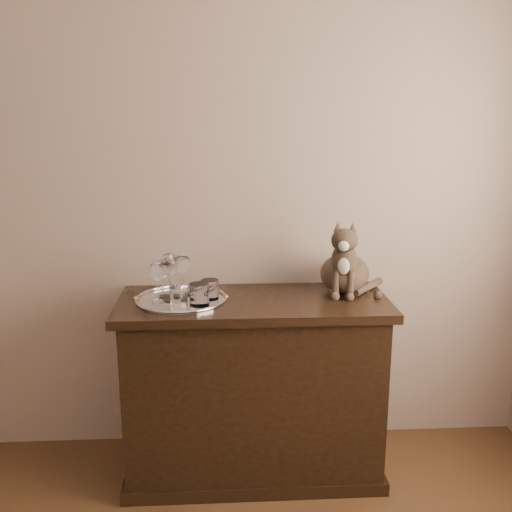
{
  "coord_description": "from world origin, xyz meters",
  "views": [
    {
      "loc": [
        0.47,
        -0.46,
        1.62
      ],
      "look_at": [
        0.61,
        1.95,
        1.05
      ],
      "focal_mm": 40.0,
      "sensor_mm": 36.0,
      "label": 1
    }
  ],
  "objects_px": {
    "wine_glass_d": "(170,277)",
    "cat": "(345,255)",
    "sideboard": "(253,388)",
    "tumbler_b": "(179,296)",
    "tray": "(181,300)",
    "wine_glass_a": "(164,278)",
    "tumbler_c": "(210,289)",
    "wine_glass_c": "(157,281)",
    "wine_glass_b": "(183,274)",
    "tumbler_a": "(199,294)"
  },
  "relations": [
    {
      "from": "sideboard",
      "to": "wine_glass_a",
      "type": "xyz_separation_m",
      "value": [
        -0.39,
        0.04,
        0.52
      ]
    },
    {
      "from": "wine_glass_c",
      "to": "tumbler_c",
      "type": "xyz_separation_m",
      "value": [
        0.22,
        0.02,
        -0.05
      ]
    },
    {
      "from": "tumbler_c",
      "to": "cat",
      "type": "height_order",
      "value": "cat"
    },
    {
      "from": "tray",
      "to": "wine_glass_b",
      "type": "xyz_separation_m",
      "value": [
        0.0,
        0.07,
        0.1
      ]
    },
    {
      "from": "tumbler_b",
      "to": "tray",
      "type": "bearing_deg",
      "value": 87.04
    },
    {
      "from": "tray",
      "to": "tumbler_b",
      "type": "height_order",
      "value": "tumbler_b"
    },
    {
      "from": "wine_glass_a",
      "to": "wine_glass_d",
      "type": "xyz_separation_m",
      "value": [
        0.03,
        -0.05,
        0.02
      ]
    },
    {
      "from": "wine_glass_a",
      "to": "wine_glass_c",
      "type": "distance_m",
      "value": 0.07
    },
    {
      "from": "wine_glass_d",
      "to": "cat",
      "type": "xyz_separation_m",
      "value": [
        0.79,
        0.11,
        0.06
      ]
    },
    {
      "from": "sideboard",
      "to": "wine_glass_b",
      "type": "distance_m",
      "value": 0.62
    },
    {
      "from": "tray",
      "to": "wine_glass_a",
      "type": "bearing_deg",
      "value": 149.28
    },
    {
      "from": "wine_glass_d",
      "to": "tumbler_a",
      "type": "xyz_separation_m",
      "value": [
        0.13,
        -0.08,
        -0.06
      ]
    },
    {
      "from": "wine_glass_d",
      "to": "cat",
      "type": "relative_size",
      "value": 0.61
    },
    {
      "from": "wine_glass_c",
      "to": "tumbler_b",
      "type": "height_order",
      "value": "wine_glass_c"
    },
    {
      "from": "cat",
      "to": "tumbler_b",
      "type": "bearing_deg",
      "value": -151.05
    },
    {
      "from": "cat",
      "to": "wine_glass_b",
      "type": "bearing_deg",
      "value": -162.06
    },
    {
      "from": "wine_glass_c",
      "to": "tray",
      "type": "bearing_deg",
      "value": 12.42
    },
    {
      "from": "wine_glass_c",
      "to": "wine_glass_b",
      "type": "bearing_deg",
      "value": 41.6
    },
    {
      "from": "tray",
      "to": "tumbler_a",
      "type": "bearing_deg",
      "value": -44.44
    },
    {
      "from": "sideboard",
      "to": "tumbler_a",
      "type": "relative_size",
      "value": 12.69
    },
    {
      "from": "tumbler_a",
      "to": "wine_glass_d",
      "type": "bearing_deg",
      "value": 148.55
    },
    {
      "from": "wine_glass_b",
      "to": "wine_glass_d",
      "type": "bearing_deg",
      "value": -126.32
    },
    {
      "from": "tumbler_a",
      "to": "tumbler_b",
      "type": "bearing_deg",
      "value": 178.26
    },
    {
      "from": "tray",
      "to": "tumbler_a",
      "type": "height_order",
      "value": "tumbler_a"
    },
    {
      "from": "sideboard",
      "to": "wine_glass_c",
      "type": "height_order",
      "value": "wine_glass_c"
    },
    {
      "from": "wine_glass_d",
      "to": "tumbler_c",
      "type": "bearing_deg",
      "value": 1.27
    },
    {
      "from": "wine_glass_a",
      "to": "wine_glass_c",
      "type": "xyz_separation_m",
      "value": [
        -0.02,
        -0.07,
        0.0
      ]
    },
    {
      "from": "wine_glass_d",
      "to": "cat",
      "type": "distance_m",
      "value": 0.8
    },
    {
      "from": "tray",
      "to": "wine_glass_d",
      "type": "relative_size",
      "value": 1.89
    },
    {
      "from": "sideboard",
      "to": "tumbler_b",
      "type": "relative_size",
      "value": 14.61
    },
    {
      "from": "sideboard",
      "to": "tumbler_a",
      "type": "height_order",
      "value": "tumbler_a"
    },
    {
      "from": "sideboard",
      "to": "wine_glass_c",
      "type": "distance_m",
      "value": 0.67
    },
    {
      "from": "tray",
      "to": "sideboard",
      "type": "bearing_deg",
      "value": 1.63
    },
    {
      "from": "wine_glass_d",
      "to": "sideboard",
      "type": "bearing_deg",
      "value": 1.63
    },
    {
      "from": "wine_glass_d",
      "to": "tumbler_c",
      "type": "xyz_separation_m",
      "value": [
        0.17,
        0.0,
        -0.06
      ]
    },
    {
      "from": "sideboard",
      "to": "tray",
      "type": "bearing_deg",
      "value": -178.37
    },
    {
      "from": "cat",
      "to": "tumbler_a",
      "type": "bearing_deg",
      "value": -149.08
    },
    {
      "from": "tumbler_c",
      "to": "wine_glass_c",
      "type": "bearing_deg",
      "value": -173.83
    },
    {
      "from": "wine_glass_d",
      "to": "wine_glass_b",
      "type": "bearing_deg",
      "value": 53.68
    },
    {
      "from": "tumbler_c",
      "to": "cat",
      "type": "xyz_separation_m",
      "value": [
        0.62,
        0.11,
        0.12
      ]
    },
    {
      "from": "wine_glass_d",
      "to": "cat",
      "type": "height_order",
      "value": "cat"
    },
    {
      "from": "wine_glass_d",
      "to": "cat",
      "type": "bearing_deg",
      "value": 7.89
    },
    {
      "from": "tumbler_b",
      "to": "wine_glass_d",
      "type": "bearing_deg",
      "value": 119.52
    },
    {
      "from": "sideboard",
      "to": "wine_glass_d",
      "type": "bearing_deg",
      "value": -178.37
    },
    {
      "from": "wine_glass_d",
      "to": "tumbler_b",
      "type": "xyz_separation_m",
      "value": [
        0.04,
        -0.08,
        -0.06
      ]
    },
    {
      "from": "wine_glass_a",
      "to": "tumbler_b",
      "type": "height_order",
      "value": "wine_glass_a"
    },
    {
      "from": "tray",
      "to": "wine_glass_a",
      "type": "distance_m",
      "value": 0.13
    },
    {
      "from": "wine_glass_c",
      "to": "wine_glass_d",
      "type": "height_order",
      "value": "wine_glass_d"
    },
    {
      "from": "tumbler_b",
      "to": "cat",
      "type": "height_order",
      "value": "cat"
    },
    {
      "from": "wine_glass_c",
      "to": "tumbler_c",
      "type": "relative_size",
      "value": 2.09
    }
  ]
}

